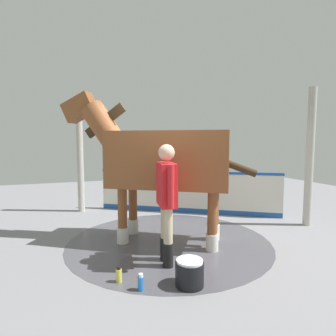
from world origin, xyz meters
TOP-DOWN VIEW (x-y plane):
  - ground_plane at (0.00, 0.00)m, footprint 16.00×16.00m
  - wet_patch at (0.28, 0.07)m, footprint 3.53×3.53m
  - barrier_wall at (-0.80, -1.62)m, footprint 3.79×2.47m
  - roof_post_near at (1.64, -2.67)m, footprint 0.16×0.16m
  - roof_post_far at (-2.78, 0.16)m, footprint 0.16×0.16m
  - horse at (0.39, 0.00)m, footprint 3.01×2.14m
  - handler at (0.62, 0.90)m, footprint 0.29×0.68m
  - wash_bucket at (0.57, 1.58)m, footprint 0.35×0.35m
  - bottle_shampoo at (1.37, 1.20)m, footprint 0.08×0.08m
  - bottle_spray at (1.15, 1.48)m, footprint 0.08×0.08m

SIDE VIEW (x-z plane):
  - ground_plane at x=0.00m, z-range -0.02..0.00m
  - wet_patch at x=0.28m, z-range 0.00..0.00m
  - bottle_shampoo at x=1.37m, z-range -0.01..0.20m
  - bottle_spray at x=1.15m, z-range -0.01..0.20m
  - wash_bucket at x=0.57m, z-range 0.00..0.33m
  - barrier_wall at x=-0.80m, z-range -0.04..1.00m
  - handler at x=0.62m, z-range 0.14..1.86m
  - roof_post_near at x=1.64m, z-range 0.00..2.85m
  - roof_post_far at x=-2.78m, z-range 0.00..2.85m
  - horse at x=0.39m, z-range 0.13..2.78m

